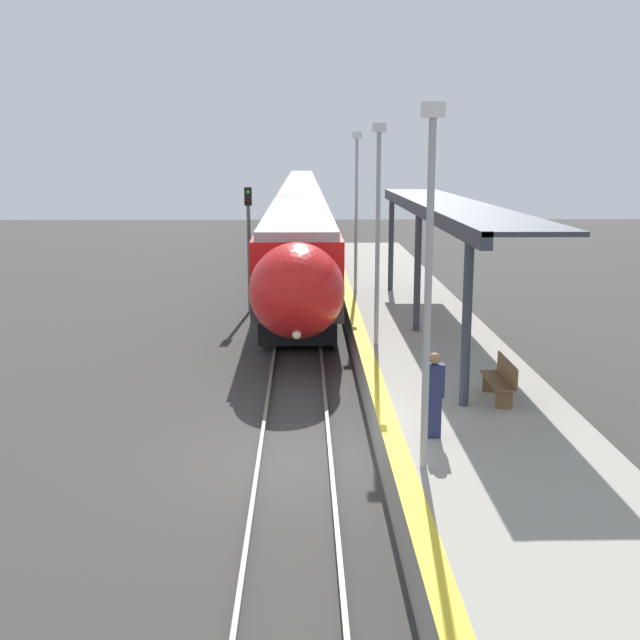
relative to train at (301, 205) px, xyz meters
The scene contains 12 objects.
ground_plane 47.11m from the train, 90.00° to the right, with size 120.00×120.00×0.00m, color #383533.
rail_left 47.11m from the train, 90.88° to the right, with size 0.08×90.00×0.15m, color slate.
rail_right 47.11m from the train, 89.12° to the right, with size 0.08×90.00×0.15m, color slate.
train is the anchor object (origin of this frame).
platform_right 47.24m from the train, 85.46° to the right, with size 4.15×64.00×0.92m.
platform_bench 46.10m from the train, 84.50° to the right, with size 0.44×1.61×0.89m.
person_waiting 48.20m from the train, 86.91° to the right, with size 0.36×0.22×1.62m.
railway_signal 31.39m from the train, 93.51° to the right, with size 0.28×0.28×4.84m.
lamppost_near 49.70m from the train, 87.46° to the right, with size 0.36×0.20×5.98m.
lamppost_mid 40.79m from the train, 86.90° to the right, with size 0.36×0.20×5.98m.
lamppost_far 31.89m from the train, 86.03° to the right, with size 0.36×0.20×5.98m.
station_canopy 39.27m from the train, 83.94° to the right, with size 2.02×17.49×3.81m.
Camera 1 is at (0.19, -15.26, 6.12)m, focal length 45.00 mm.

